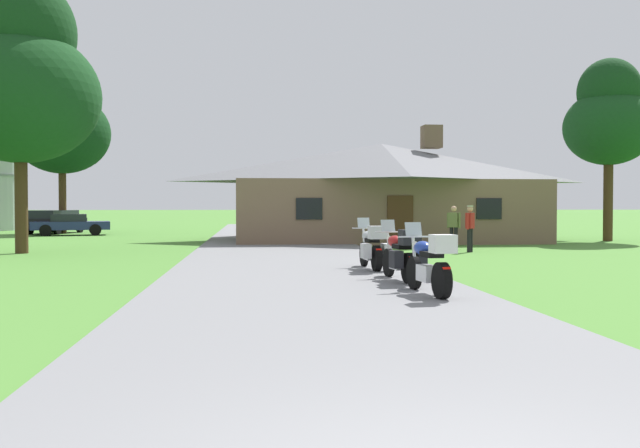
{
  "coord_description": "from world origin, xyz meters",
  "views": [
    {
      "loc": [
        -1.14,
        -3.56,
        1.68
      ],
      "look_at": [
        1.07,
        19.16,
        1.08
      ],
      "focal_mm": 39.46,
      "sensor_mm": 36.0,
      "label": 1
    }
  ],
  "objects": [
    {
      "name": "tree_left_near",
      "position": [
        -9.19,
        21.98,
        6.16
      ],
      "size": [
        5.51,
        5.51,
        9.79
      ],
      "color": "#422D19",
      "rests_on": "ground"
    },
    {
      "name": "ground_plane",
      "position": [
        0.0,
        20.0,
        0.0
      ],
      "size": [
        500.0,
        500.0,
        0.0
      ],
      "primitive_type": "plane",
      "color": "#4C8433"
    },
    {
      "name": "asphalt_driveway",
      "position": [
        0.0,
        18.0,
        0.03
      ],
      "size": [
        6.4,
        80.0,
        0.06
      ],
      "primitive_type": "cube",
      "color": "slate",
      "rests_on": "ground"
    },
    {
      "name": "motorcycle_silver_farthest_in_row",
      "position": [
        1.9,
        13.97,
        0.61
      ],
      "size": [
        0.78,
        2.08,
        1.3
      ],
      "rotation": [
        0.0,
        0.0,
        0.06
      ],
      "color": "black",
      "rests_on": "asphalt_driveway"
    },
    {
      "name": "tree_right_of_lodge",
      "position": [
        15.65,
        28.18,
        5.84
      ],
      "size": [
        4.18,
        4.18,
        8.61
      ],
      "color": "#422D19",
      "rests_on": "ground"
    },
    {
      "name": "motorcycle_blue_nearest_to_camera",
      "position": [
        2.08,
        8.89,
        0.62
      ],
      "size": [
        0.7,
        2.08,
        1.3
      ],
      "rotation": [
        0.0,
        0.0,
        0.1
      ],
      "color": "black",
      "rests_on": "asphalt_driveway"
    },
    {
      "name": "parked_black_suv_far_left",
      "position": [
        -12.92,
        39.97,
        0.78
      ],
      "size": [
        2.8,
        4.89,
        1.4
      ],
      "rotation": [
        0.0,
        0.0,
        -0.22
      ],
      "color": "black",
      "rests_on": "ground"
    },
    {
      "name": "bystander_olive_shirt_near_lodge",
      "position": [
        6.46,
        22.33,
        0.93
      ],
      "size": [
        0.44,
        0.4,
        1.67
      ],
      "rotation": [
        0.0,
        0.0,
        5.59
      ],
      "color": "black",
      "rests_on": "ground"
    },
    {
      "name": "tree_left_far",
      "position": [
        -12.43,
        39.84,
        6.67
      ],
      "size": [
        5.67,
        5.67,
        10.4
      ],
      "color": "#422D19",
      "rests_on": "ground"
    },
    {
      "name": "motorcycle_red_second_in_row",
      "position": [
        2.07,
        11.25,
        0.61
      ],
      "size": [
        0.85,
        2.08,
        1.3
      ],
      "rotation": [
        0.0,
        0.0,
        0.1
      ],
      "color": "black",
      "rests_on": "asphalt_driveway"
    },
    {
      "name": "stone_lodge",
      "position": [
        5.09,
        29.92,
        2.4
      ],
      "size": [
        14.57,
        9.25,
        5.56
      ],
      "color": "brown",
      "rests_on": "ground"
    },
    {
      "name": "parked_navy_sedan_far_left",
      "position": [
        -11.35,
        37.23,
        0.64
      ],
      "size": [
        4.52,
        2.79,
        1.2
      ],
      "rotation": [
        0.0,
        0.0,
        1.81
      ],
      "color": "navy",
      "rests_on": "ground"
    },
    {
      "name": "bystander_red_shirt_beside_signpost",
      "position": [
        6.68,
        21.03,
        0.95
      ],
      "size": [
        0.4,
        0.45,
        1.69
      ],
      "rotation": [
        0.0,
        0.0,
        0.9
      ],
      "color": "black",
      "rests_on": "ground"
    }
  ]
}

